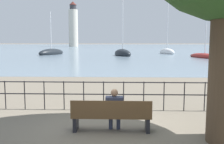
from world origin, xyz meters
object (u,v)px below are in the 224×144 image
sailboat_3 (51,53)px  sailboat_4 (122,54)px  park_bench (111,116)px  sailboat_2 (167,52)px  seated_person_left (114,108)px  harbor_lighthouse (73,26)px  sailboat_0 (205,56)px

sailboat_3 → sailboat_4: size_ratio=0.72×
park_bench → sailboat_4: (0.59, 38.79, -0.03)m
sailboat_2 → sailboat_3: (-23.60, -3.61, -0.05)m
seated_person_left → harbor_lighthouse: size_ratio=0.05×
sailboat_0 → sailboat_3: (-27.04, 9.88, 0.07)m
sailboat_2 → sailboat_3: bearing=166.9°
park_bench → sailboat_3: size_ratio=0.25×
sailboat_4 → harbor_lighthouse: 103.11m
seated_person_left → harbor_lighthouse: 140.49m
sailboat_3 → sailboat_2: bearing=29.2°
sailboat_2 → sailboat_4: size_ratio=0.93×
sailboat_0 → sailboat_4: 14.13m
seated_person_left → sailboat_2: 47.41m
park_bench → sailboat_2: (10.01, 46.44, -0.03)m
sailboat_3 → park_bench: bearing=-51.9°
sailboat_3 → harbor_lighthouse: 96.29m
sailboat_0 → sailboat_2: bearing=89.2°
harbor_lighthouse → sailboat_3: bearing=-82.0°
sailboat_2 → harbor_lighthouse: harbor_lighthouse is taller
sailboat_0 → sailboat_4: (-12.86, 5.84, 0.12)m
sailboat_4 → harbor_lighthouse: (-27.54, 98.70, 11.46)m
park_bench → sailboat_0: bearing=67.8°
sailboat_3 → sailboat_4: bearing=4.6°
sailboat_2 → sailboat_4: (-9.42, -7.65, -0.00)m
sailboat_3 → sailboat_4: 14.74m
sailboat_2 → sailboat_4: sailboat_4 is taller
seated_person_left → sailboat_4: 38.72m
park_bench → sailboat_3: 44.94m
sailboat_0 → park_bench: bearing=-127.3°
seated_person_left → sailboat_4: bearing=89.3°
sailboat_4 → harbor_lighthouse: harbor_lighthouse is taller
seated_person_left → sailboat_0: sailboat_0 is taller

